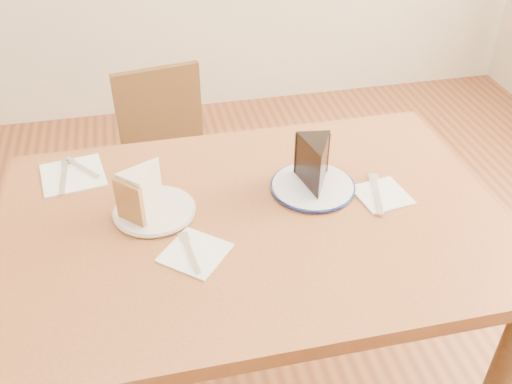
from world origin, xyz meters
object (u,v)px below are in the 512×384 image
(table, at_px, (254,247))
(carrot_cake, at_px, (146,190))
(plate_cream, at_px, (155,211))
(chair_far, at_px, (172,165))
(plate_navy, at_px, (313,187))
(chocolate_cake, at_px, (316,167))

(table, height_order, carrot_cake, carrot_cake)
(table, height_order, plate_cream, plate_cream)
(chair_far, bearing_deg, carrot_cake, 72.80)
(chair_far, xyz_separation_m, plate_navy, (0.32, -0.68, 0.33))
(plate_cream, distance_m, carrot_cake, 0.06)
(table, bearing_deg, plate_cream, 163.96)
(chair_far, distance_m, carrot_cake, 0.79)
(carrot_cake, relative_size, chocolate_cake, 0.89)
(table, relative_size, plate_navy, 5.81)
(chair_far, distance_m, plate_cream, 0.77)
(table, distance_m, plate_navy, 0.21)
(chair_far, xyz_separation_m, carrot_cake, (-0.09, -0.69, 0.39))
(plate_cream, distance_m, chocolate_cake, 0.41)
(table, xyz_separation_m, plate_navy, (0.17, 0.08, 0.10))
(table, height_order, plate_navy, plate_navy)
(plate_cream, height_order, plate_navy, same)
(table, xyz_separation_m, chair_far, (-0.15, 0.76, -0.23))
(chair_far, bearing_deg, table, 91.85)
(plate_cream, xyz_separation_m, chocolate_cake, (0.40, 0.01, 0.06))
(table, xyz_separation_m, plate_cream, (-0.23, 0.07, 0.10))
(plate_navy, height_order, chocolate_cake, chocolate_cake)
(chair_far, height_order, plate_cream, plate_cream)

